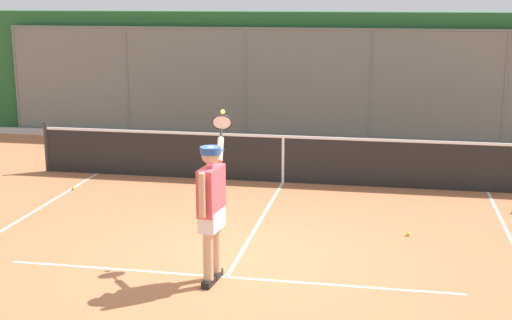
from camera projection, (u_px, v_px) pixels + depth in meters
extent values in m
plane|color=#B76B42|center=(237.00, 260.00, 10.12)|extent=(60.00, 60.00, 0.00)
cube|color=white|center=(227.00, 277.00, 9.49)|extent=(6.18, 0.05, 0.01)
cube|color=white|center=(261.00, 220.00, 11.91)|extent=(0.05, 5.06, 0.01)
cylinder|color=slate|center=(505.00, 91.00, 17.01)|extent=(0.07, 0.07, 2.90)
cylinder|color=slate|center=(371.00, 88.00, 17.57)|extent=(0.07, 0.07, 2.90)
cylinder|color=slate|center=(245.00, 85.00, 18.14)|extent=(0.07, 0.07, 2.90)
cylinder|color=slate|center=(127.00, 82.00, 18.71)|extent=(0.07, 0.07, 2.90)
cylinder|color=slate|center=(16.00, 80.00, 19.28)|extent=(0.07, 0.07, 2.90)
cylinder|color=slate|center=(308.00, 29.00, 17.54)|extent=(15.80, 0.05, 0.05)
cube|color=slate|center=(307.00, 86.00, 17.86)|extent=(15.80, 0.02, 2.90)
cube|color=#235B2D|center=(310.00, 76.00, 18.44)|extent=(18.80, 0.90, 3.27)
cube|color=silver|center=(305.00, 141.00, 17.99)|extent=(16.80, 0.18, 0.15)
cylinder|color=#2D2D2D|center=(47.00, 147.00, 15.13)|extent=(0.09, 0.09, 1.07)
cube|color=black|center=(283.00, 160.00, 14.24)|extent=(10.07, 0.02, 0.91)
cube|color=white|center=(283.00, 137.00, 14.13)|extent=(10.07, 0.04, 0.05)
cube|color=white|center=(283.00, 160.00, 14.24)|extent=(0.05, 0.04, 0.91)
cube|color=black|center=(209.00, 283.00, 9.20)|extent=(0.14, 0.27, 0.09)
cylinder|color=tan|center=(208.00, 248.00, 9.10)|extent=(0.13, 0.13, 0.84)
cube|color=black|center=(216.00, 275.00, 9.47)|extent=(0.14, 0.27, 0.09)
cylinder|color=tan|center=(216.00, 241.00, 9.36)|extent=(0.13, 0.13, 0.84)
cube|color=white|center=(212.00, 220.00, 9.15)|extent=(0.27, 0.46, 0.26)
cube|color=#DB4C56|center=(211.00, 191.00, 9.07)|extent=(0.27, 0.54, 0.61)
cylinder|color=tan|center=(202.00, 195.00, 8.77)|extent=(0.08, 0.08, 0.56)
cylinder|color=tan|center=(220.00, 150.00, 9.43)|extent=(0.15, 0.42, 0.31)
sphere|color=tan|center=(211.00, 155.00, 8.96)|extent=(0.23, 0.23, 0.23)
cylinder|color=#284C93|center=(211.00, 150.00, 8.95)|extent=(0.30, 0.30, 0.09)
cube|color=#284C93|center=(214.00, 151.00, 9.07)|extent=(0.22, 0.23, 0.02)
cylinder|color=black|center=(221.00, 134.00, 9.65)|extent=(0.06, 0.17, 0.13)
torus|color=black|center=(222.00, 122.00, 9.80)|extent=(0.32, 0.23, 0.26)
cylinder|color=silver|center=(222.00, 122.00, 9.80)|extent=(0.27, 0.18, 0.21)
sphere|color=#D6E042|center=(223.00, 112.00, 9.95)|extent=(0.07, 0.07, 0.07)
sphere|color=#D6E042|center=(73.00, 188.00, 13.77)|extent=(0.07, 0.07, 0.07)
sphere|color=#C1D138|center=(408.00, 234.00, 11.13)|extent=(0.07, 0.07, 0.07)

